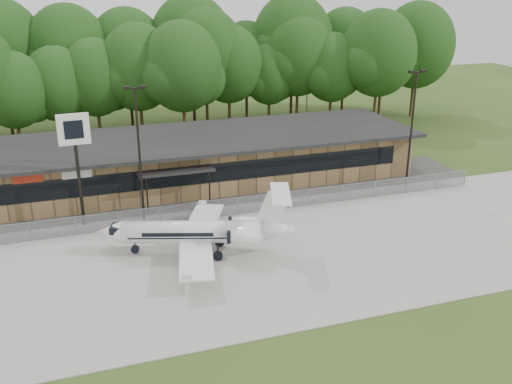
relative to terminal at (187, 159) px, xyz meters
name	(u,v)px	position (x,y,z in m)	size (l,w,h in m)	color
ground	(283,324)	(0.00, -23.94, -2.18)	(160.00, 160.00, 0.00)	#2F4C1B
apron	(239,258)	(0.00, -15.94, -2.14)	(64.00, 18.00, 0.08)	#9E9B93
parking_lot	(199,198)	(0.00, -4.44, -2.15)	(50.00, 9.00, 0.06)	#383835
terminal	(187,159)	(0.00, 0.00, 0.00)	(41.00, 11.65, 4.30)	#937049
fence	(212,209)	(0.00, -8.94, -1.40)	(46.00, 0.04, 1.52)	gray
treeline	(152,70)	(0.00, 18.06, 5.32)	(72.00, 12.00, 15.00)	#143811
radio_mast	(309,17)	(22.00, 24.06, 10.32)	(0.20, 0.20, 25.00)	gray
light_pole_mid	(139,144)	(-5.00, -7.44, 3.80)	(1.55, 0.30, 10.23)	black
light_pole_right	(412,121)	(18.00, -7.44, 3.80)	(1.55, 0.30, 10.23)	black
business_jet	(200,233)	(-2.24, -14.55, -0.58)	(13.10, 11.74, 4.45)	white
pole_sign	(75,142)	(-9.39, -7.14, 4.31)	(2.23, 0.38, 8.48)	black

